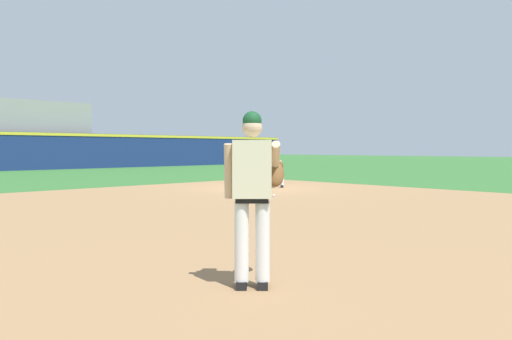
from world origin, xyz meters
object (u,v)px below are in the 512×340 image
object	(u,v)px
pitcher	(254,188)
umpire	(271,165)
first_baseman	(275,168)
first_base_bag	(259,187)
baseball	(274,195)

from	to	relation	value
pitcher	umpire	xyz separation A→B (m)	(11.44, 10.84, -0.27)
pitcher	first_baseman	bearing A→B (deg)	42.84
first_base_bag	umpire	xyz separation A→B (m)	(2.05, 1.32, 0.75)
umpire	baseball	bearing A→B (deg)	-135.14
baseball	pitcher	distance (m)	10.08
baseball	first_baseman	size ratio (longest dim) A/B	0.06
first_baseman	umpire	xyz separation A→B (m)	(1.48, 1.60, 0.06)
baseball	pitcher	bearing A→B (deg)	-137.36
first_base_bag	first_baseman	distance (m)	0.93
baseball	pitcher	size ratio (longest dim) A/B	0.04
first_baseman	umpire	bearing A→B (deg)	47.23
baseball	umpire	world-z (taller)	umpire
first_baseman	first_base_bag	bearing A→B (deg)	153.21
first_base_bag	first_baseman	size ratio (longest dim) A/B	0.28
first_base_bag	pitcher	world-z (taller)	pitcher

